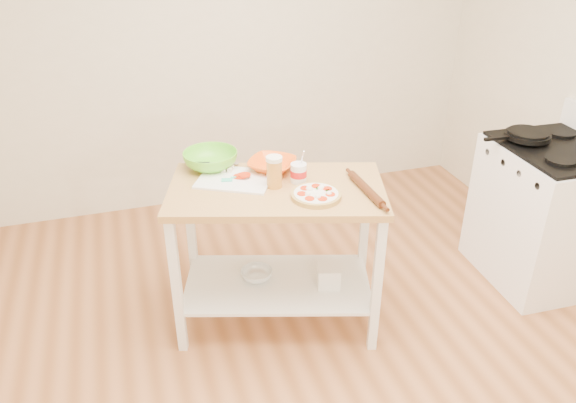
# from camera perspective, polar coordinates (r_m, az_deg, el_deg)

# --- Properties ---
(room_shell) EXTENTS (4.04, 4.54, 2.74)m
(room_shell) POSITION_cam_1_polar(r_m,az_deg,el_deg) (2.41, 5.56, 5.47)
(room_shell) COLOR #B87344
(room_shell) RESTS_ON ground
(prep_island) EXTENTS (1.31, 0.95, 0.90)m
(prep_island) POSITION_cam_1_polar(r_m,az_deg,el_deg) (3.18, -1.13, -2.56)
(prep_island) COLOR tan
(prep_island) RESTS_ON ground
(gas_stove) EXTENTS (0.68, 0.79, 1.11)m
(gas_stove) POSITION_cam_1_polar(r_m,az_deg,el_deg) (4.02, 24.59, -1.09)
(gas_stove) COLOR white
(gas_stove) RESTS_ON ground
(skillet) EXTENTS (0.44, 0.28, 0.03)m
(skillet) POSITION_cam_1_polar(r_m,az_deg,el_deg) (3.84, 23.08, 6.20)
(skillet) COLOR black
(skillet) RESTS_ON gas_stove
(pizza) EXTENTS (0.27, 0.27, 0.04)m
(pizza) POSITION_cam_1_polar(r_m,az_deg,el_deg) (2.95, 2.87, 0.72)
(pizza) COLOR tan
(pizza) RESTS_ON prep_island
(cutting_board) EXTENTS (0.49, 0.45, 0.04)m
(cutting_board) POSITION_cam_1_polar(r_m,az_deg,el_deg) (3.14, -5.42, 2.35)
(cutting_board) COLOR white
(cutting_board) RESTS_ON prep_island
(spatula) EXTENTS (0.16, 0.05, 0.01)m
(spatula) POSITION_cam_1_polar(r_m,az_deg,el_deg) (3.13, -5.55, 2.34)
(spatula) COLOR #3CD9B5
(spatula) RESTS_ON cutting_board
(knife) EXTENTS (0.27, 0.09, 0.01)m
(knife) POSITION_cam_1_polar(r_m,az_deg,el_deg) (3.32, -8.03, 3.83)
(knife) COLOR silver
(knife) RESTS_ON cutting_board
(orange_bowl) EXTENTS (0.37, 0.37, 0.06)m
(orange_bowl) POSITION_cam_1_polar(r_m,az_deg,el_deg) (3.23, -1.62, 3.73)
(orange_bowl) COLOR #FF6013
(orange_bowl) RESTS_ON prep_island
(green_bowl) EXTENTS (0.42, 0.42, 0.10)m
(green_bowl) POSITION_cam_1_polar(r_m,az_deg,el_deg) (3.29, -7.88, 4.22)
(green_bowl) COLOR #68D32D
(green_bowl) RESTS_ON prep_island
(beer_pint) EXTENTS (0.09, 0.09, 0.18)m
(beer_pint) POSITION_cam_1_polar(r_m,az_deg,el_deg) (3.02, -1.41, 3.05)
(beer_pint) COLOR #C7822E
(beer_pint) RESTS_ON prep_island
(yogurt_tub) EXTENTS (0.09, 0.09, 0.19)m
(yogurt_tub) POSITION_cam_1_polar(r_m,az_deg,el_deg) (3.09, 1.08, 2.93)
(yogurt_tub) COLOR white
(yogurt_tub) RESTS_ON prep_island
(rolling_pin) EXTENTS (0.05, 0.38, 0.04)m
(rolling_pin) POSITION_cam_1_polar(r_m,az_deg,el_deg) (3.01, 7.95, 1.26)
(rolling_pin) COLOR #4F2612
(rolling_pin) RESTS_ON prep_island
(shelf_glass_bowl) EXTENTS (0.21, 0.21, 0.06)m
(shelf_glass_bowl) POSITION_cam_1_polar(r_m,az_deg,el_deg) (3.41, -3.19, -7.42)
(shelf_glass_bowl) COLOR silver
(shelf_glass_bowl) RESTS_ON prep_island
(shelf_bin) EXTENTS (0.16, 0.16, 0.13)m
(shelf_bin) POSITION_cam_1_polar(r_m,az_deg,el_deg) (3.34, 4.17, -7.56)
(shelf_bin) COLOR white
(shelf_bin) RESTS_ON prep_island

